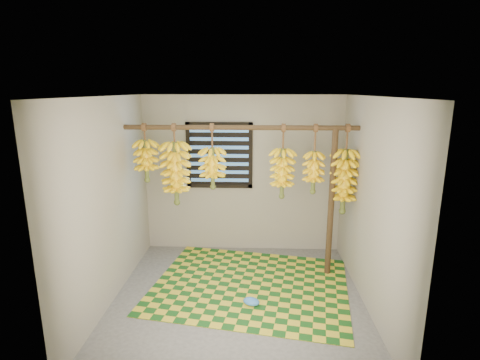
{
  "coord_description": "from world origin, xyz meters",
  "views": [
    {
      "loc": [
        0.2,
        -4.07,
        2.47
      ],
      "look_at": [
        0.0,
        0.55,
        1.35
      ],
      "focal_mm": 28.0,
      "sensor_mm": 36.0,
      "label": 1
    }
  ],
  "objects_px": {
    "banana_bunch_f": "(314,172)",
    "banana_bunch_b": "(176,173)",
    "banana_bunch_d": "(282,173)",
    "banana_bunch_e": "(344,182)",
    "banana_bunch_a": "(146,161)",
    "plastic_bag": "(251,301)",
    "support_post": "(331,204)",
    "banana_bunch_c": "(213,168)",
    "woven_mat": "(250,285)"
  },
  "relations": [
    {
      "from": "banana_bunch_d",
      "to": "banana_bunch_e",
      "type": "distance_m",
      "value": 0.81
    },
    {
      "from": "banana_bunch_a",
      "to": "banana_bunch_d",
      "type": "bearing_deg",
      "value": -0.0
    },
    {
      "from": "banana_bunch_a",
      "to": "banana_bunch_b",
      "type": "relative_size",
      "value": 0.71
    },
    {
      "from": "plastic_bag",
      "to": "support_post",
      "type": "bearing_deg",
      "value": 38.98
    },
    {
      "from": "plastic_bag",
      "to": "banana_bunch_b",
      "type": "bearing_deg",
      "value": 140.39
    },
    {
      "from": "banana_bunch_b",
      "to": "banana_bunch_f",
      "type": "height_order",
      "value": "same"
    },
    {
      "from": "banana_bunch_c",
      "to": "plastic_bag",
      "type": "bearing_deg",
      "value": -57.94
    },
    {
      "from": "plastic_bag",
      "to": "banana_bunch_d",
      "type": "height_order",
      "value": "banana_bunch_d"
    },
    {
      "from": "banana_bunch_b",
      "to": "banana_bunch_c",
      "type": "height_order",
      "value": "same"
    },
    {
      "from": "support_post",
      "to": "banana_bunch_a",
      "type": "xyz_separation_m",
      "value": [
        -2.44,
        0.0,
        0.56
      ]
    },
    {
      "from": "banana_bunch_f",
      "to": "support_post",
      "type": "bearing_deg",
      "value": -0.0
    },
    {
      "from": "banana_bunch_c",
      "to": "banana_bunch_e",
      "type": "height_order",
      "value": "same"
    },
    {
      "from": "banana_bunch_e",
      "to": "banana_bunch_a",
      "type": "bearing_deg",
      "value": 180.0
    },
    {
      "from": "plastic_bag",
      "to": "banana_bunch_f",
      "type": "bearing_deg",
      "value": 46.86
    },
    {
      "from": "woven_mat",
      "to": "banana_bunch_e",
      "type": "xyz_separation_m",
      "value": [
        1.21,
        0.38,
        1.3
      ]
    },
    {
      "from": "banana_bunch_e",
      "to": "banana_bunch_f",
      "type": "height_order",
      "value": "same"
    },
    {
      "from": "woven_mat",
      "to": "banana_bunch_f",
      "type": "xyz_separation_m",
      "value": [
        0.81,
        0.38,
        1.42
      ]
    },
    {
      "from": "banana_bunch_b",
      "to": "banana_bunch_d",
      "type": "xyz_separation_m",
      "value": [
        1.4,
        -0.0,
        0.02
      ]
    },
    {
      "from": "banana_bunch_d",
      "to": "banana_bunch_f",
      "type": "height_order",
      "value": "same"
    },
    {
      "from": "plastic_bag",
      "to": "banana_bunch_f",
      "type": "distance_m",
      "value": 1.79
    },
    {
      "from": "banana_bunch_d",
      "to": "banana_bunch_e",
      "type": "relative_size",
      "value": 0.83
    },
    {
      "from": "woven_mat",
      "to": "plastic_bag",
      "type": "relative_size",
      "value": 12.17
    },
    {
      "from": "banana_bunch_f",
      "to": "woven_mat",
      "type": "bearing_deg",
      "value": -154.89
    },
    {
      "from": "banana_bunch_d",
      "to": "banana_bunch_f",
      "type": "xyz_separation_m",
      "value": [
        0.4,
        0.0,
        0.02
      ]
    },
    {
      "from": "plastic_bag",
      "to": "banana_bunch_e",
      "type": "bearing_deg",
      "value": 35.26
    },
    {
      "from": "banana_bunch_b",
      "to": "banana_bunch_d",
      "type": "distance_m",
      "value": 1.4
    },
    {
      "from": "banana_bunch_d",
      "to": "banana_bunch_f",
      "type": "relative_size",
      "value": 1.08
    },
    {
      "from": "support_post",
      "to": "banana_bunch_e",
      "type": "bearing_deg",
      "value": 0.0
    },
    {
      "from": "support_post",
      "to": "plastic_bag",
      "type": "relative_size",
      "value": 9.97
    },
    {
      "from": "woven_mat",
      "to": "banana_bunch_d",
      "type": "distance_m",
      "value": 1.51
    },
    {
      "from": "banana_bunch_d",
      "to": "plastic_bag",
      "type": "bearing_deg",
      "value": -114.52
    },
    {
      "from": "banana_bunch_d",
      "to": "banana_bunch_f",
      "type": "bearing_deg",
      "value": 0.0
    },
    {
      "from": "banana_bunch_a",
      "to": "banana_bunch_d",
      "type": "distance_m",
      "value": 1.79
    },
    {
      "from": "banana_bunch_c",
      "to": "banana_bunch_e",
      "type": "bearing_deg",
      "value": 0.0
    },
    {
      "from": "support_post",
      "to": "banana_bunch_a",
      "type": "distance_m",
      "value": 2.5
    },
    {
      "from": "banana_bunch_d",
      "to": "banana_bunch_e",
      "type": "xyz_separation_m",
      "value": [
        0.81,
        0.0,
        -0.1
      ]
    },
    {
      "from": "plastic_bag",
      "to": "banana_bunch_d",
      "type": "distance_m",
      "value": 1.64
    },
    {
      "from": "banana_bunch_f",
      "to": "banana_bunch_b",
      "type": "bearing_deg",
      "value": -180.0
    },
    {
      "from": "woven_mat",
      "to": "banana_bunch_d",
      "type": "relative_size",
      "value": 2.52
    },
    {
      "from": "plastic_bag",
      "to": "banana_bunch_d",
      "type": "relative_size",
      "value": 0.21
    },
    {
      "from": "banana_bunch_a",
      "to": "banana_bunch_b",
      "type": "bearing_deg",
      "value": 0.0
    },
    {
      "from": "support_post",
      "to": "banana_bunch_d",
      "type": "relative_size",
      "value": 2.06
    },
    {
      "from": "woven_mat",
      "to": "banana_bunch_f",
      "type": "height_order",
      "value": "banana_bunch_f"
    },
    {
      "from": "support_post",
      "to": "woven_mat",
      "type": "relative_size",
      "value": 0.82
    },
    {
      "from": "banana_bunch_e",
      "to": "banana_bunch_f",
      "type": "distance_m",
      "value": 0.42
    },
    {
      "from": "banana_bunch_b",
      "to": "banana_bunch_c",
      "type": "relative_size",
      "value": 1.26
    },
    {
      "from": "banana_bunch_a",
      "to": "banana_bunch_d",
      "type": "relative_size",
      "value": 0.79
    },
    {
      "from": "banana_bunch_c",
      "to": "banana_bunch_f",
      "type": "distance_m",
      "value": 1.31
    },
    {
      "from": "banana_bunch_b",
      "to": "banana_bunch_e",
      "type": "relative_size",
      "value": 0.92
    },
    {
      "from": "banana_bunch_a",
      "to": "banana_bunch_f",
      "type": "distance_m",
      "value": 2.19
    }
  ]
}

